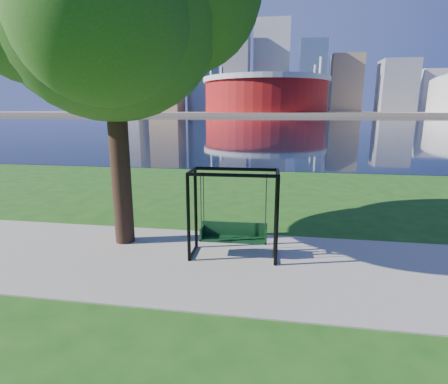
# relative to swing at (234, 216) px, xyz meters

# --- Properties ---
(ground) EXTENTS (900.00, 900.00, 0.00)m
(ground) POSITION_rel_swing_xyz_m (-0.43, 0.03, -1.00)
(ground) COLOR #1E5114
(ground) RESTS_ON ground
(path) EXTENTS (120.00, 4.00, 0.03)m
(path) POSITION_rel_swing_xyz_m (-0.43, -0.47, -0.99)
(path) COLOR #9E937F
(path) RESTS_ON ground
(river) EXTENTS (900.00, 180.00, 0.02)m
(river) POSITION_rel_swing_xyz_m (-0.43, 102.03, -0.99)
(river) COLOR black
(river) RESTS_ON ground
(far_bank) EXTENTS (900.00, 228.00, 2.00)m
(far_bank) POSITION_rel_swing_xyz_m (-0.43, 306.03, -0.00)
(far_bank) COLOR #937F60
(far_bank) RESTS_ON ground
(stadium) EXTENTS (83.00, 83.00, 32.00)m
(stadium) POSITION_rel_swing_xyz_m (-10.43, 235.03, 13.23)
(stadium) COLOR maroon
(stadium) RESTS_ON far_bank
(skyline) EXTENTS (392.00, 66.00, 96.50)m
(skyline) POSITION_rel_swing_xyz_m (-4.70, 319.42, 34.89)
(skyline) COLOR gray
(skyline) RESTS_ON far_bank
(swing) EXTENTS (2.05, 0.94, 2.07)m
(swing) POSITION_rel_swing_xyz_m (0.00, 0.00, 0.00)
(swing) COLOR black
(swing) RESTS_ON ground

